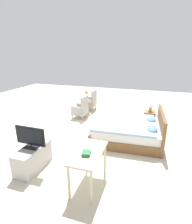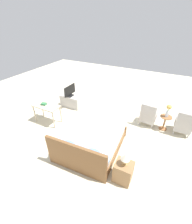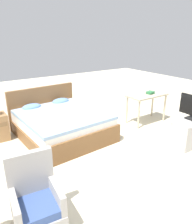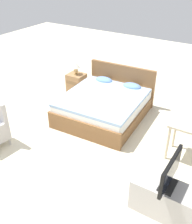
{
  "view_description": "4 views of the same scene",
  "coord_description": "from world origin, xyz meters",
  "px_view_note": "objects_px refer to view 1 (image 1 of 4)",
  "views": [
    {
      "loc": [
        4.82,
        1.6,
        2.55
      ],
      "look_at": [
        -0.08,
        0.03,
        0.8
      ],
      "focal_mm": 28.0,
      "sensor_mm": 36.0,
      "label": 1
    },
    {
      "loc": [
        -1.81,
        4.02,
        3.55
      ],
      "look_at": [
        0.27,
        -0.03,
        0.64
      ],
      "focal_mm": 24.0,
      "sensor_mm": 36.0,
      "label": 2
    },
    {
      "loc": [
        -1.98,
        -3.11,
        2.2
      ],
      "look_at": [
        0.33,
        0.31,
        0.7
      ],
      "focal_mm": 35.0,
      "sensor_mm": 36.0,
      "label": 3
    },
    {
      "loc": [
        2.49,
        -3.52,
        3.27
      ],
      "look_at": [
        0.19,
        0.17,
        0.66
      ],
      "focal_mm": 42.0,
      "sensor_mm": 36.0,
      "label": 4
    }
  ],
  "objects_px": {
    "flower_vase": "(86,95)",
    "tv_flatscreen": "(30,137)",
    "bed": "(129,131)",
    "book_stack": "(86,153)",
    "armchair_by_window_left": "(91,102)",
    "table_lamp": "(151,106)",
    "armchair_by_window_right": "(81,109)",
    "vanity_desk": "(89,157)",
    "nightstand": "(149,119)",
    "side_table": "(87,106)",
    "tv_stand": "(33,158)"
  },
  "relations": [
    {
      "from": "bed",
      "to": "armchair_by_window_right",
      "type": "relative_size",
      "value": 2.26
    },
    {
      "from": "nightstand",
      "to": "tv_stand",
      "type": "bearing_deg",
      "value": -36.6
    },
    {
      "from": "bed",
      "to": "tv_flatscreen",
      "type": "xyz_separation_m",
      "value": [
        2.09,
        -1.89,
        0.5
      ]
    },
    {
      "from": "flower_vase",
      "to": "armchair_by_window_right",
      "type": "bearing_deg",
      "value": -2.13
    },
    {
      "from": "tv_flatscreen",
      "to": "vanity_desk",
      "type": "relative_size",
      "value": 0.69
    },
    {
      "from": "side_table",
      "to": "table_lamp",
      "type": "distance_m",
      "value": 2.78
    },
    {
      "from": "armchair_by_window_right",
      "to": "tv_stand",
      "type": "distance_m",
      "value": 3.41
    },
    {
      "from": "armchair_by_window_right",
      "to": "flower_vase",
      "type": "relative_size",
      "value": 1.93
    },
    {
      "from": "tv_flatscreen",
      "to": "book_stack",
      "type": "distance_m",
      "value": 1.4
    },
    {
      "from": "bed",
      "to": "side_table",
      "type": "xyz_separation_m",
      "value": [
        -1.91,
        -2.08,
        0.05
      ]
    },
    {
      "from": "tv_flatscreen",
      "to": "tv_stand",
      "type": "bearing_deg",
      "value": 179.04
    },
    {
      "from": "side_table",
      "to": "flower_vase",
      "type": "bearing_deg",
      "value": 90.0
    },
    {
      "from": "table_lamp",
      "to": "nightstand",
      "type": "bearing_deg",
      "value": -90.0
    },
    {
      "from": "side_table",
      "to": "nightstand",
      "type": "distance_m",
      "value": 2.74
    },
    {
      "from": "bed",
      "to": "table_lamp",
      "type": "relative_size",
      "value": 6.3
    },
    {
      "from": "bed",
      "to": "armchair_by_window_left",
      "type": "bearing_deg",
      "value": -139.92
    },
    {
      "from": "armchair_by_window_left",
      "to": "vanity_desk",
      "type": "xyz_separation_m",
      "value": [
        4.69,
        1.61,
        0.26
      ]
    },
    {
      "from": "flower_vase",
      "to": "tv_flatscreen",
      "type": "distance_m",
      "value": 4.01
    },
    {
      "from": "armchair_by_window_right",
      "to": "nightstand",
      "type": "relative_size",
      "value": 1.58
    },
    {
      "from": "vanity_desk",
      "to": "bed",
      "type": "bearing_deg",
      "value": 167.22
    },
    {
      "from": "armchair_by_window_right",
      "to": "tv_stand",
      "type": "relative_size",
      "value": 0.96
    },
    {
      "from": "bed",
      "to": "vanity_desk",
      "type": "relative_size",
      "value": 2.0
    },
    {
      "from": "bed",
      "to": "book_stack",
      "type": "relative_size",
      "value": 9.66
    },
    {
      "from": "armchair_by_window_right",
      "to": "side_table",
      "type": "xyz_separation_m",
      "value": [
        -0.6,
        0.02,
        -0.03
      ]
    },
    {
      "from": "side_table",
      "to": "tv_stand",
      "type": "distance_m",
      "value": 4.0
    },
    {
      "from": "armchair_by_window_left",
      "to": "book_stack",
      "type": "height_order",
      "value": "armchair_by_window_left"
    },
    {
      "from": "side_table",
      "to": "flower_vase",
      "type": "distance_m",
      "value": 0.5
    },
    {
      "from": "bed",
      "to": "tv_stand",
      "type": "xyz_separation_m",
      "value": [
        2.09,
        -1.89,
        -0.03
      ]
    },
    {
      "from": "armchair_by_window_right",
      "to": "tv_stand",
      "type": "bearing_deg",
      "value": 3.62
    },
    {
      "from": "armchair_by_window_left",
      "to": "flower_vase",
      "type": "distance_m",
      "value": 0.76
    },
    {
      "from": "vanity_desk",
      "to": "book_stack",
      "type": "relative_size",
      "value": 4.83
    },
    {
      "from": "armchair_by_window_right",
      "to": "nightstand",
      "type": "distance_m",
      "value": 2.68
    },
    {
      "from": "armchair_by_window_right",
      "to": "flower_vase",
      "type": "distance_m",
      "value": 0.77
    },
    {
      "from": "armchair_by_window_right",
      "to": "flower_vase",
      "type": "xyz_separation_m",
      "value": [
        -0.6,
        0.02,
        0.47
      ]
    },
    {
      "from": "nightstand",
      "to": "book_stack",
      "type": "bearing_deg",
      "value": -16.99
    },
    {
      "from": "bed",
      "to": "armchair_by_window_right",
      "type": "xyz_separation_m",
      "value": [
        -1.31,
        -2.11,
        0.08
      ]
    },
    {
      "from": "armchair_by_window_left",
      "to": "tv_flatscreen",
      "type": "height_order",
      "value": "tv_flatscreen"
    },
    {
      "from": "bed",
      "to": "tv_flatscreen",
      "type": "bearing_deg",
      "value": -42.1
    },
    {
      "from": "armchair_by_window_left",
      "to": "book_stack",
      "type": "relative_size",
      "value": 4.28
    },
    {
      "from": "armchair_by_window_right",
      "to": "tv_stand",
      "type": "xyz_separation_m",
      "value": [
        3.4,
        0.21,
        -0.11
      ]
    },
    {
      "from": "bed",
      "to": "flower_vase",
      "type": "relative_size",
      "value": 4.35
    },
    {
      "from": "table_lamp",
      "to": "flower_vase",
      "type": "bearing_deg",
      "value": -104.36
    },
    {
      "from": "armchair_by_window_left",
      "to": "book_stack",
      "type": "distance_m",
      "value": 5.07
    },
    {
      "from": "side_table",
      "to": "book_stack",
      "type": "relative_size",
      "value": 2.58
    },
    {
      "from": "nightstand",
      "to": "tv_stand",
      "type": "distance_m",
      "value": 4.13
    },
    {
      "from": "armchair_by_window_left",
      "to": "flower_vase",
      "type": "relative_size",
      "value": 1.93
    },
    {
      "from": "armchair_by_window_right",
      "to": "flower_vase",
      "type": "height_order",
      "value": "flower_vase"
    },
    {
      "from": "side_table",
      "to": "vanity_desk",
      "type": "height_order",
      "value": "vanity_desk"
    },
    {
      "from": "armchair_by_window_right",
      "to": "nightstand",
      "type": "xyz_separation_m",
      "value": [
        0.08,
        2.68,
        -0.08
      ]
    },
    {
      "from": "table_lamp",
      "to": "tv_flatscreen",
      "type": "height_order",
      "value": "tv_flatscreen"
    }
  ]
}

